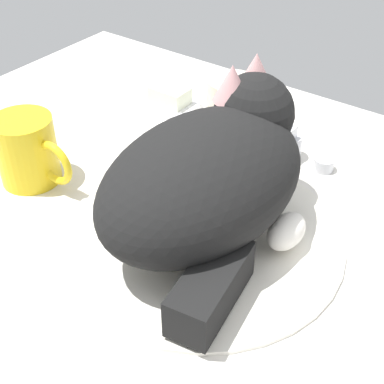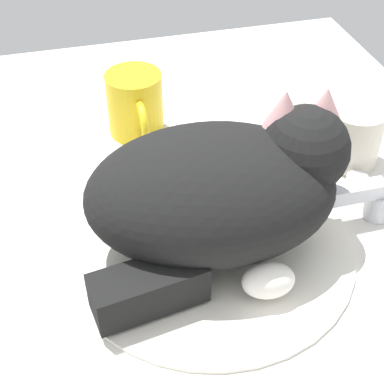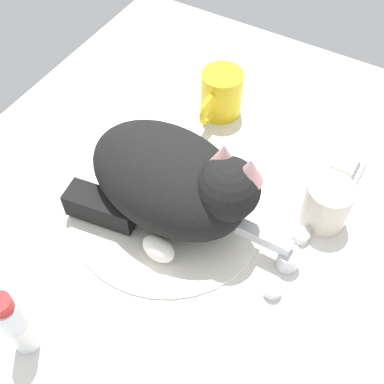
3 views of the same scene
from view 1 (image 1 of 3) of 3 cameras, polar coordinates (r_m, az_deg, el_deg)
name	(u,v)px [view 1 (image 1 of 3)]	position (r cm, az deg, el deg)	size (l,w,h in cm)	color
ground_plane	(202,247)	(66.61, 1.04, -5.72)	(110.00, 82.50, 3.00)	silver
sink_basin	(202,235)	(65.26, 1.06, -4.45)	(33.52, 33.52, 0.98)	white
faucet	(285,147)	(78.11, 9.63, 4.68)	(13.84, 10.58, 5.54)	silver
cat	(211,175)	(60.86, 2.02, 1.80)	(21.69, 30.43, 17.49)	black
coffee_mug	(28,151)	(75.26, -16.67, 4.13)	(12.28, 7.99, 9.26)	yellow
rinse_cup	(231,105)	(84.05, 4.09, 9.01)	(7.57, 7.57, 8.29)	silver
soap_dish	(170,106)	(91.12, -2.29, 8.96)	(9.00, 6.40, 1.20)	white
soap_bar	(170,95)	(90.21, -2.32, 10.04)	(6.11, 4.08, 2.70)	silver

